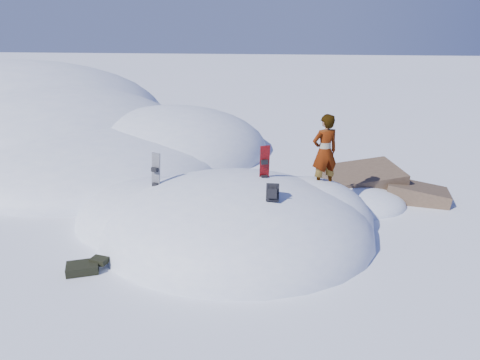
# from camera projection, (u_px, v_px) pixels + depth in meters

# --- Properties ---
(ground) EXTENTS (120.00, 120.00, 0.00)m
(ground) POSITION_uv_depth(u_px,v_px,m) (236.00, 234.00, 11.97)
(ground) COLOR white
(ground) RESTS_ON ground
(snow_mound) EXTENTS (8.00, 6.00, 3.00)m
(snow_mound) POSITION_uv_depth(u_px,v_px,m) (230.00, 230.00, 12.21)
(snow_mound) COLOR white
(snow_mound) RESTS_ON ground
(snow_ridge) EXTENTS (21.50, 18.50, 6.40)m
(snow_ridge) POSITION_uv_depth(u_px,v_px,m) (40.00, 134.00, 22.18)
(snow_ridge) COLOR white
(snow_ridge) RESTS_ON ground
(rock_outcrop) EXTENTS (4.68, 4.41, 1.68)m
(rock_outcrop) POSITION_uv_depth(u_px,v_px,m) (366.00, 196.00, 14.44)
(rock_outcrop) COLOR brown
(rock_outcrop) RESTS_ON ground
(snowboard_red) EXTENTS (0.27, 0.23, 1.36)m
(snowboard_red) POSITION_uv_depth(u_px,v_px,m) (264.00, 171.00, 11.69)
(snowboard_red) COLOR red
(snowboard_red) RESTS_ON snow_mound
(snowboard_dark) EXTENTS (0.31, 0.27, 1.37)m
(snowboard_dark) POSITION_uv_depth(u_px,v_px,m) (156.00, 179.00, 11.93)
(snowboard_dark) COLOR black
(snowboard_dark) RESTS_ON snow_mound
(backpack) EXTENTS (0.29, 0.37, 0.48)m
(backpack) POSITION_uv_depth(u_px,v_px,m) (273.00, 192.00, 10.49)
(backpack) COLOR black
(backpack) RESTS_ON snow_mound
(gear_pile) EXTENTS (0.92, 0.72, 0.24)m
(gear_pile) POSITION_uv_depth(u_px,v_px,m) (85.00, 267.00, 10.19)
(gear_pile) COLOR black
(gear_pile) RESTS_ON ground
(person) EXTENTS (0.86, 0.75, 1.99)m
(person) POSITION_uv_depth(u_px,v_px,m) (325.00, 152.00, 12.05)
(person) COLOR slate
(person) RESTS_ON snow_mound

